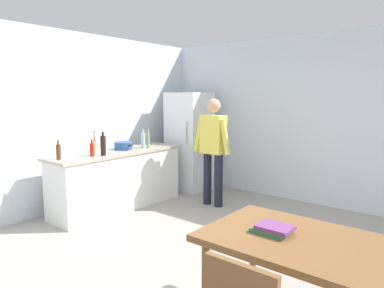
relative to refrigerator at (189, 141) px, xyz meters
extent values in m
plane|color=#9E998E|center=(1.90, -2.40, -0.90)|extent=(14.00, 14.00, 0.00)
cube|color=silver|center=(1.90, 0.60, 0.45)|extent=(6.40, 0.12, 2.70)
cube|color=silver|center=(-0.70, -2.20, 0.45)|extent=(0.12, 5.60, 2.70)
cube|color=white|center=(-0.10, -1.60, -0.47)|extent=(0.60, 2.12, 0.86)
cube|color=#B2A893|center=(-0.10, -1.60, -0.02)|extent=(0.64, 2.20, 0.04)
cube|color=white|center=(0.00, 0.00, 0.00)|extent=(0.70, 0.64, 1.80)
cylinder|color=#B2B2B7|center=(0.22, -0.34, 0.20)|extent=(0.02, 0.02, 0.40)
cylinder|color=#1E1E2D|center=(0.84, -0.55, -0.48)|extent=(0.13, 0.13, 0.84)
cylinder|color=#1E1E2D|center=(1.06, -0.55, -0.48)|extent=(0.13, 0.13, 0.84)
cube|color=#D8CC4C|center=(0.95, -0.55, 0.24)|extent=(0.38, 0.22, 0.60)
sphere|color=tan|center=(0.95, -0.55, 0.69)|extent=(0.22, 0.22, 0.22)
cylinder|color=#D8CC4C|center=(0.70, -0.59, 0.22)|extent=(0.20, 0.09, 0.55)
cylinder|color=#D8CC4C|center=(1.20, -0.59, 0.22)|extent=(0.20, 0.09, 0.55)
cube|color=brown|center=(3.30, -2.70, -0.18)|extent=(1.40, 0.90, 0.05)
cylinder|color=brown|center=(2.70, -3.05, -0.55)|extent=(0.06, 0.06, 0.70)
cylinder|color=brown|center=(2.70, -2.35, -0.55)|extent=(0.06, 0.06, 0.70)
cylinder|color=#285193|center=(-0.15, -1.44, 0.06)|extent=(0.28, 0.28, 0.12)
cube|color=black|center=(-0.32, -1.44, 0.08)|extent=(0.06, 0.03, 0.02)
cube|color=black|center=(0.02, -1.44, 0.08)|extent=(0.06, 0.03, 0.02)
cylinder|color=tan|center=(-0.32, -1.86, 0.07)|extent=(0.11, 0.11, 0.14)
cylinder|color=olive|center=(-0.30, -1.86, 0.21)|extent=(0.02, 0.05, 0.22)
cylinder|color=olive|center=(-0.30, -1.87, 0.21)|extent=(0.02, 0.04, 0.22)
cylinder|color=black|center=(0.07, -1.99, 0.14)|extent=(0.08, 0.08, 0.28)
cylinder|color=black|center=(0.07, -1.99, 0.31)|extent=(0.03, 0.03, 0.06)
cylinder|color=silver|center=(-0.08, -1.09, 0.12)|extent=(0.07, 0.07, 0.24)
cylinder|color=silver|center=(-0.08, -1.09, 0.27)|extent=(0.03, 0.03, 0.06)
cylinder|color=#5B3314|center=(-0.11, -2.56, 0.10)|extent=(0.06, 0.06, 0.20)
cylinder|color=#5B3314|center=(-0.11, -2.56, 0.23)|extent=(0.02, 0.02, 0.06)
cylinder|color=gray|center=(0.04, -1.09, 0.13)|extent=(0.06, 0.06, 0.26)
cylinder|color=gray|center=(0.04, -1.09, 0.29)|extent=(0.02, 0.02, 0.06)
cylinder|color=#B22319|center=(0.01, -2.13, 0.09)|extent=(0.06, 0.06, 0.18)
cylinder|color=#B22319|center=(0.01, -2.13, 0.21)|extent=(0.02, 0.02, 0.06)
cube|color=#387A47|center=(3.05, -2.74, -0.14)|extent=(0.26, 0.17, 0.03)
cube|color=#753D7F|center=(3.08, -2.72, -0.11)|extent=(0.24, 0.19, 0.03)
camera|label=1|loc=(4.16, -4.98, 0.83)|focal=32.86mm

